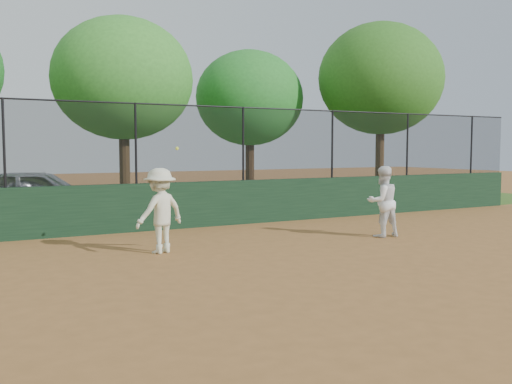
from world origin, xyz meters
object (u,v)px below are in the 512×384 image
parked_car (39,194)px  player_main (160,211)px  tree_2 (123,79)px  tree_4 (381,79)px  player_second (382,202)px  tree_3 (250,98)px

parked_car → player_main: bearing=-150.3°
tree_2 → tree_4: tree_4 is taller
player_second → player_main: 5.29m
player_main → tree_3: (7.27, 9.74, 3.24)m
parked_car → player_second: (6.59, -7.27, 0.09)m
tree_2 → tree_4: bearing=-7.6°
tree_2 → tree_3: 5.59m
player_main → player_second: bearing=-6.0°
tree_2 → player_second: bearing=-69.4°
player_main → tree_4: tree_4 is taller
player_main → tree_3: size_ratio=0.35×
player_second → tree_4: bearing=-125.8°
parked_car → tree_2: tree_2 is taller
player_second → tree_2: 10.51m
player_second → tree_3: tree_3 is taller
player_second → player_main: size_ratio=0.79×
tree_4 → player_second: bearing=-130.7°
parked_car → player_second: player_second is taller
parked_car → tree_4: 14.00m
parked_car → tree_4: (13.36, 0.60, 4.13)m
parked_car → tree_2: bearing=-39.1°
player_main → tree_2: tree_2 is taller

